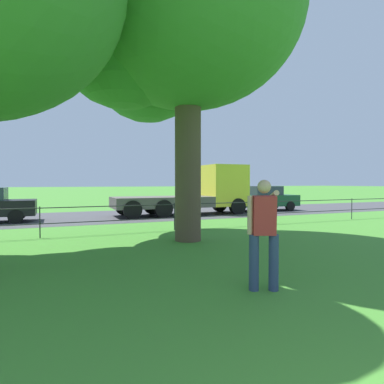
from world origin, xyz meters
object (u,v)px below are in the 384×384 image
(person_thrower, at_px, (264,231))
(car_dark_green_right, at_px, (265,198))
(flatbed_truck_far_right, at_px, (200,192))
(tree_small_lawn, at_px, (175,9))

(person_thrower, distance_m, car_dark_green_right, 15.63)
(car_dark_green_right, bearing_deg, flatbed_truck_far_right, -174.28)
(flatbed_truck_far_right, relative_size, car_dark_green_right, 1.82)
(tree_small_lawn, bearing_deg, person_thrower, -92.68)
(person_thrower, relative_size, car_dark_green_right, 0.45)
(person_thrower, relative_size, flatbed_truck_far_right, 0.25)
(tree_small_lawn, height_order, car_dark_green_right, tree_small_lawn)
(flatbed_truck_far_right, xyz_separation_m, car_dark_green_right, (4.72, 0.47, -0.44))
(tree_small_lawn, bearing_deg, flatbed_truck_far_right, 60.37)
(person_thrower, bearing_deg, flatbed_truck_far_right, 69.88)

